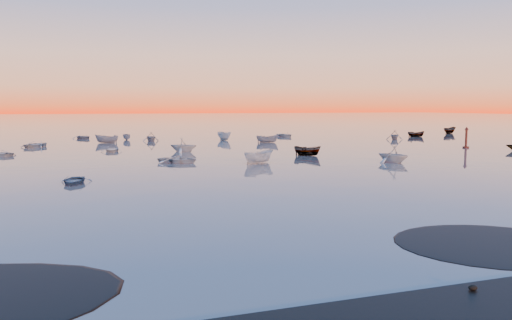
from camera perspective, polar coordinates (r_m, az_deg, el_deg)
name	(u,v)px	position (r m, az deg, el deg)	size (l,w,h in m)	color
ground	(147,132)	(116.80, -12.38, 3.12)	(600.00, 600.00, 0.00)	#71655E
mud_lobes	(457,262)	(20.73, 21.99, -10.80)	(140.00, 6.00, 0.07)	black
moored_fleet	(186,149)	(70.39, -8.02, 1.29)	(124.00, 58.00, 1.20)	silver
boat_near_left	(178,163)	(52.99, -8.92, -0.30)	(4.25, 1.77, 1.06)	silver
boat_near_center	(259,163)	(51.88, 0.32, -0.37)	(3.97, 1.68, 1.37)	silver
boat_near_right	(393,162)	(54.61, 15.38, -0.26)	(3.82, 1.72, 1.34)	silver
channel_marker	(466,139)	(76.92, 22.89, 2.20)	(0.88, 0.88, 3.14)	#48180F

